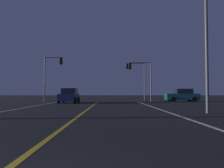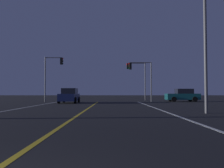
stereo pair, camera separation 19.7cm
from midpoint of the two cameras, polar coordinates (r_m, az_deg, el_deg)
lane_edge_right at (r=13.09m, az=15.39°, el=-7.31°), size 0.16×33.63×0.01m
lane_center_divider at (r=12.74m, az=-7.79°, el=-7.51°), size 0.16×33.63×0.01m
car_crossing_side at (r=31.95m, az=17.29°, el=-2.72°), size 4.30×2.02×1.70m
car_oncoming at (r=27.02m, az=-10.33°, el=-2.91°), size 2.02×4.30×1.70m
traffic_light_near_right at (r=30.24m, az=7.17°, el=2.91°), size 3.03×0.36×5.17m
traffic_light_near_left at (r=30.98m, az=-14.17°, el=3.60°), size 2.44×0.36×5.82m
traffic_light_far_right at (r=35.73m, az=6.22°, el=2.81°), size 2.97×0.36×5.80m
street_lamp_right_near at (r=14.68m, az=20.57°, el=12.03°), size 2.18×0.44×7.42m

